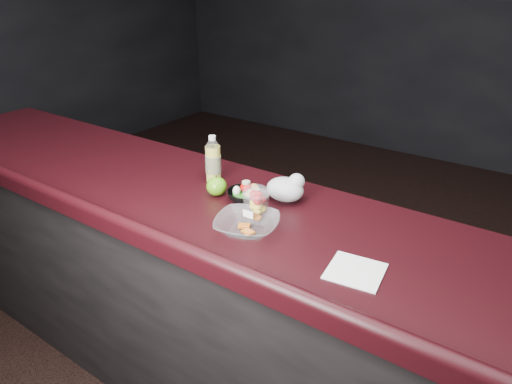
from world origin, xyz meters
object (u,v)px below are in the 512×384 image
lemonade_bottle (213,162)px  green_apple (217,186)px  snack_bowl (245,195)px  takeout_bowl (247,225)px  fruit_cup (256,203)px

lemonade_bottle → green_apple: 0.15m
snack_bowl → takeout_bowl: size_ratio=0.53×
snack_bowl → fruit_cup: bearing=-40.4°
green_apple → takeout_bowl: size_ratio=0.30×
lemonade_bottle → green_apple: size_ratio=2.37×
lemonade_bottle → snack_bowl: (0.22, -0.08, -0.06)m
fruit_cup → takeout_bowl: size_ratio=0.50×
takeout_bowl → lemonade_bottle: bearing=144.0°
fruit_cup → snack_bowl: (-0.13, 0.11, -0.04)m
lemonade_bottle → snack_bowl: 0.24m
fruit_cup → green_apple: fruit_cup is taller
fruit_cup → takeout_bowl: (0.02, -0.08, -0.04)m
green_apple → takeout_bowl: (0.27, -0.17, -0.01)m
snack_bowl → takeout_bowl: bearing=-52.4°
fruit_cup → snack_bowl: 0.17m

